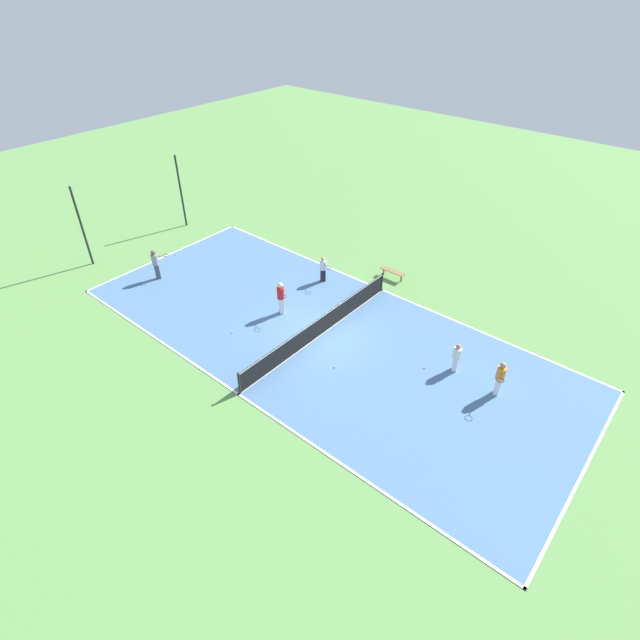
{
  "coord_description": "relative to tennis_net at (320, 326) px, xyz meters",
  "views": [
    {
      "loc": [
        -14.2,
        -12.02,
        14.54
      ],
      "look_at": [
        0.0,
        0.0,
        0.9
      ],
      "focal_mm": 28.0,
      "sensor_mm": 36.0,
      "label": 1
    }
  ],
  "objects": [
    {
      "name": "player_center_orange",
      "position": [
        1.65,
        -8.01,
        0.4
      ],
      "size": [
        0.99,
        0.61,
        1.66
      ],
      "rotation": [
        0.0,
        0.0,
        3.46
      ],
      "color": "white",
      "rests_on": "court_surface"
    },
    {
      "name": "player_baseline_gray",
      "position": [
        -1.87,
        10.17,
        0.46
      ],
      "size": [
        0.97,
        0.76,
        1.74
      ],
      "rotation": [
        0.0,
        0.0,
        5.75
      ],
      "color": "#4C4C51",
      "rests_on": "court_surface"
    },
    {
      "name": "court_surface",
      "position": [
        0.0,
        0.0,
        -0.56
      ],
      "size": [
        10.43,
        24.11,
        0.02
      ],
      "color": "#4C729E",
      "rests_on": "ground_plane"
    },
    {
      "name": "tennis_net",
      "position": [
        0.0,
        0.0,
        0.0
      ],
      "size": [
        10.23,
        0.1,
        1.08
      ],
      "color": "black",
      "rests_on": "court_surface"
    },
    {
      "name": "bench",
      "position": [
        6.57,
        0.29,
        -0.19
      ],
      "size": [
        0.36,
        1.46,
        0.45
      ],
      "rotation": [
        0.0,
        0.0,
        1.57
      ],
      "color": "olive",
      "rests_on": "ground_plane"
    },
    {
      "name": "tennis_ball_left_sideline",
      "position": [
        1.13,
        -5.01,
        -0.51
      ],
      "size": [
        0.07,
        0.07,
        0.07
      ],
      "primitive_type": "sphere",
      "color": "#CCE033",
      "rests_on": "court_surface"
    },
    {
      "name": "player_near_white",
      "position": [
        3.82,
        3.01,
        0.28
      ],
      "size": [
        0.68,
        0.99,
        1.47
      ],
      "rotation": [
        0.0,
        0.0,
        4.29
      ],
      "color": "black",
      "rests_on": "court_surface"
    },
    {
      "name": "player_far_white",
      "position": [
        1.86,
        -6.02,
        0.24
      ],
      "size": [
        0.48,
        0.48,
        1.41
      ],
      "rotation": [
        0.0,
        0.0,
        3.56
      ],
      "color": "white",
      "rests_on": "court_surface"
    },
    {
      "name": "ground_plane",
      "position": [
        0.0,
        0.0,
        -0.57
      ],
      "size": [
        80.0,
        80.0,
        0.0
      ],
      "primitive_type": "plane",
      "color": "#60934C"
    },
    {
      "name": "tennis_ball_right_alley",
      "position": [
        -1.36,
        -1.99,
        -0.51
      ],
      "size": [
        0.07,
        0.07,
        0.07
      ],
      "primitive_type": "sphere",
      "color": "#CCE033",
      "rests_on": "court_surface"
    },
    {
      "name": "tennis_ball_far_baseline",
      "position": [
        -2.57,
        3.28,
        -0.51
      ],
      "size": [
        0.07,
        0.07,
        0.07
      ],
      "primitive_type": "sphere",
      "color": "#CCE033",
      "rests_on": "court_surface"
    },
    {
      "name": "tennis_ball_near_net",
      "position": [
        0.36,
        11.63,
        -0.51
      ],
      "size": [
        0.07,
        0.07,
        0.07
      ],
      "primitive_type": "sphere",
      "color": "#CCE033",
      "rests_on": "court_surface"
    },
    {
      "name": "fence_post_back_left",
      "position": [
        -3.37,
        14.51,
        1.76
      ],
      "size": [
        0.12,
        0.12,
        4.67
      ],
      "color": "black",
      "rests_on": "ground_plane"
    },
    {
      "name": "fence_post_back_right",
      "position": [
        3.37,
        14.51,
        1.76
      ],
      "size": [
        0.12,
        0.12,
        4.67
      ],
      "color": "black",
      "rests_on": "ground_plane"
    },
    {
      "name": "player_coach_red",
      "position": [
        0.14,
        2.64,
        0.47
      ],
      "size": [
        0.78,
        0.97,
        1.77
      ],
      "rotation": [
        0.0,
        0.0,
        4.15
      ],
      "color": "white",
      "rests_on": "court_surface"
    }
  ]
}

